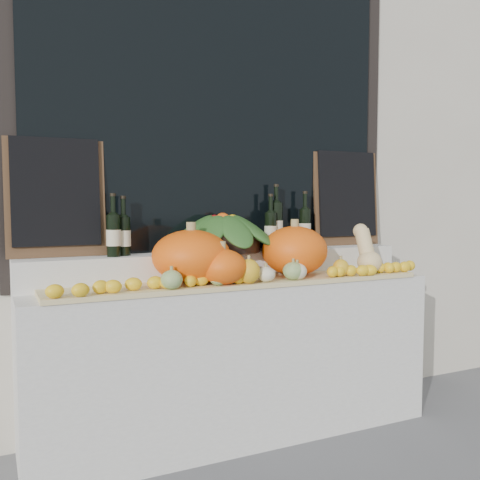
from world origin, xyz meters
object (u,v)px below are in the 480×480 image
pumpkin_right (295,251)px  butternut_squash (367,252)px  wine_bottle_tall (276,225)px  pumpkin_left (191,256)px  produce_bowl (223,232)px

pumpkin_right → butternut_squash: size_ratio=1.31×
pumpkin_right → wine_bottle_tall: size_ratio=0.96×
butternut_squash → wine_bottle_tall: size_ratio=0.73×
pumpkin_left → wine_bottle_tall: wine_bottle_tall is taller
butternut_squash → produce_bowl: (-0.81, 0.29, 0.12)m
pumpkin_right → produce_bowl: (-0.36, 0.20, 0.10)m
pumpkin_left → butternut_squash: bearing=-4.2°
pumpkin_left → butternut_squash: 1.09m
pumpkin_right → wine_bottle_tall: 0.27m
pumpkin_left → butternut_squash: butternut_squash is taller
pumpkin_right → butternut_squash: butternut_squash is taller
butternut_squash → produce_bowl: produce_bowl is taller
pumpkin_left → produce_bowl: bearing=37.9°
butternut_squash → produce_bowl: 0.87m
pumpkin_right → produce_bowl: 0.43m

